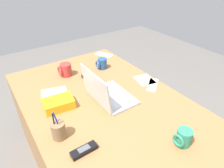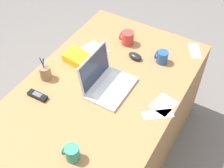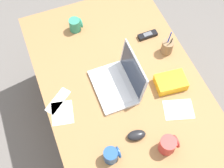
{
  "view_description": "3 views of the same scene",
  "coord_description": "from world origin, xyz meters",
  "px_view_note": "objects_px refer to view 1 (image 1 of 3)",
  "views": [
    {
      "loc": [
        -0.87,
        0.54,
        1.5
      ],
      "look_at": [
        0.03,
        -0.07,
        0.81
      ],
      "focal_mm": 31.82,
      "sensor_mm": 36.0,
      "label": 1
    },
    {
      "loc": [
        -1.08,
        -0.7,
        2.1
      ],
      "look_at": [
        -0.02,
        -0.08,
        0.8
      ],
      "focal_mm": 47.95,
      "sensor_mm": 36.0,
      "label": 2
    },
    {
      "loc": [
        0.84,
        -0.39,
        2.3
      ],
      "look_at": [
        0.02,
        -0.07,
        0.78
      ],
      "focal_mm": 48.47,
      "sensor_mm": 36.0,
      "label": 3
    }
  ],
  "objects_px": {
    "laptop": "(107,94)",
    "coffee_mug_white": "(183,138)",
    "computer_mouse": "(87,75)",
    "coffee_mug_tall": "(102,64)",
    "pen_holder": "(59,130)",
    "coffee_mug_spare": "(65,70)",
    "cordless_phone": "(84,150)",
    "snack_bag": "(59,103)"
  },
  "relations": [
    {
      "from": "computer_mouse",
      "to": "coffee_mug_spare",
      "type": "height_order",
      "value": "coffee_mug_spare"
    },
    {
      "from": "coffee_mug_spare",
      "to": "snack_bag",
      "type": "bearing_deg",
      "value": 150.6
    },
    {
      "from": "coffee_mug_white",
      "to": "coffee_mug_tall",
      "type": "relative_size",
      "value": 1.03
    },
    {
      "from": "laptop",
      "to": "coffee_mug_white",
      "type": "distance_m",
      "value": 0.53
    },
    {
      "from": "coffee_mug_tall",
      "to": "snack_bag",
      "type": "height_order",
      "value": "coffee_mug_tall"
    },
    {
      "from": "coffee_mug_spare",
      "to": "cordless_phone",
      "type": "distance_m",
      "value": 0.77
    },
    {
      "from": "cordless_phone",
      "to": "snack_bag",
      "type": "distance_m",
      "value": 0.39
    },
    {
      "from": "coffee_mug_tall",
      "to": "cordless_phone",
      "type": "xyz_separation_m",
      "value": [
        -0.68,
        0.52,
        -0.03
      ]
    },
    {
      "from": "laptop",
      "to": "cordless_phone",
      "type": "distance_m",
      "value": 0.43
    },
    {
      "from": "laptop",
      "to": "pen_holder",
      "type": "bearing_deg",
      "value": 108.57
    },
    {
      "from": "computer_mouse",
      "to": "cordless_phone",
      "type": "xyz_separation_m",
      "value": [
        -0.62,
        0.35,
        -0.01
      ]
    },
    {
      "from": "computer_mouse",
      "to": "cordless_phone",
      "type": "height_order",
      "value": "computer_mouse"
    },
    {
      "from": "computer_mouse",
      "to": "coffee_mug_tall",
      "type": "distance_m",
      "value": 0.18
    },
    {
      "from": "coffee_mug_spare",
      "to": "coffee_mug_tall",
      "type": "bearing_deg",
      "value": -101.03
    },
    {
      "from": "coffee_mug_tall",
      "to": "pen_holder",
      "type": "bearing_deg",
      "value": 131.78
    },
    {
      "from": "computer_mouse",
      "to": "pen_holder",
      "type": "distance_m",
      "value": 0.62
    },
    {
      "from": "cordless_phone",
      "to": "coffee_mug_tall",
      "type": "bearing_deg",
      "value": -37.62
    },
    {
      "from": "coffee_mug_white",
      "to": "cordless_phone",
      "type": "distance_m",
      "value": 0.49
    },
    {
      "from": "coffee_mug_white",
      "to": "snack_bag",
      "type": "height_order",
      "value": "coffee_mug_white"
    },
    {
      "from": "coffee_mug_white",
      "to": "cordless_phone",
      "type": "bearing_deg",
      "value": 61.47
    },
    {
      "from": "computer_mouse",
      "to": "coffee_mug_white",
      "type": "xyz_separation_m",
      "value": [
        -0.85,
        -0.07,
        0.03
      ]
    },
    {
      "from": "laptop",
      "to": "cordless_phone",
      "type": "height_order",
      "value": "laptop"
    },
    {
      "from": "coffee_mug_spare",
      "to": "cordless_phone",
      "type": "height_order",
      "value": "coffee_mug_spare"
    },
    {
      "from": "computer_mouse",
      "to": "pen_holder",
      "type": "relative_size",
      "value": 0.58
    },
    {
      "from": "coffee_mug_white",
      "to": "coffee_mug_tall",
      "type": "xyz_separation_m",
      "value": [
        0.91,
        -0.1,
        -0.0
      ]
    },
    {
      "from": "coffee_mug_spare",
      "to": "computer_mouse",
      "type": "bearing_deg",
      "value": -132.98
    },
    {
      "from": "laptop",
      "to": "coffee_mug_tall",
      "type": "bearing_deg",
      "value": -27.39
    },
    {
      "from": "coffee_mug_tall",
      "to": "snack_bag",
      "type": "relative_size",
      "value": 0.49
    },
    {
      "from": "coffee_mug_tall",
      "to": "cordless_phone",
      "type": "bearing_deg",
      "value": 142.38
    },
    {
      "from": "computer_mouse",
      "to": "snack_bag",
      "type": "bearing_deg",
      "value": 133.73
    },
    {
      "from": "cordless_phone",
      "to": "snack_bag",
      "type": "relative_size",
      "value": 0.74
    },
    {
      "from": "laptop",
      "to": "snack_bag",
      "type": "xyz_separation_m",
      "value": [
        0.11,
        0.29,
        -0.02
      ]
    },
    {
      "from": "cordless_phone",
      "to": "coffee_mug_white",
      "type": "bearing_deg",
      "value": -118.53
    },
    {
      "from": "coffee_mug_spare",
      "to": "cordless_phone",
      "type": "bearing_deg",
      "value": 163.03
    },
    {
      "from": "computer_mouse",
      "to": "snack_bag",
      "type": "height_order",
      "value": "snack_bag"
    },
    {
      "from": "snack_bag",
      "to": "coffee_mug_tall",
      "type": "bearing_deg",
      "value": -59.7
    },
    {
      "from": "laptop",
      "to": "coffee_mug_white",
      "type": "height_order",
      "value": "laptop"
    },
    {
      "from": "coffee_mug_tall",
      "to": "coffee_mug_spare",
      "type": "bearing_deg",
      "value": 78.97
    },
    {
      "from": "computer_mouse",
      "to": "coffee_mug_white",
      "type": "distance_m",
      "value": 0.85
    },
    {
      "from": "computer_mouse",
      "to": "snack_bag",
      "type": "distance_m",
      "value": 0.4
    },
    {
      "from": "computer_mouse",
      "to": "coffee_mug_spare",
      "type": "bearing_deg",
      "value": 55.55
    },
    {
      "from": "laptop",
      "to": "coffee_mug_spare",
      "type": "bearing_deg",
      "value": 11.76
    }
  ]
}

